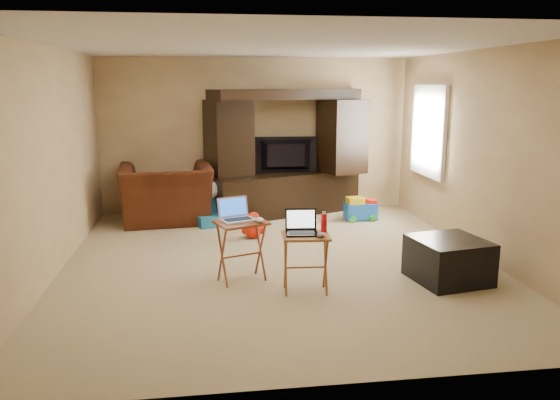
{
  "coord_description": "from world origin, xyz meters",
  "views": [
    {
      "loc": [
        -0.82,
        -6.17,
        2.1
      ],
      "look_at": [
        0.0,
        -0.2,
        0.8
      ],
      "focal_mm": 35.0,
      "sensor_mm": 36.0,
      "label": 1
    }
  ],
  "objects": [
    {
      "name": "wall_back",
      "position": [
        0.0,
        2.75,
        1.25
      ],
      "size": [
        5.0,
        0.0,
        5.0
      ],
      "primitive_type": "plane",
      "rotation": [
        1.57,
        0.0,
        0.0
      ],
      "color": "tan",
      "rests_on": "ground"
    },
    {
      "name": "ceiling",
      "position": [
        0.0,
        0.0,
        2.5
      ],
      "size": [
        5.5,
        5.5,
        0.0
      ],
      "primitive_type": "plane",
      "rotation": [
        3.14,
        0.0,
        0.0
      ],
      "color": "silver",
      "rests_on": "ground"
    },
    {
      "name": "recliner",
      "position": [
        -1.43,
        2.13,
        0.44
      ],
      "size": [
        1.46,
        1.3,
        0.88
      ],
      "primitive_type": "imported",
      "rotation": [
        0.0,
        0.0,
        3.24
      ],
      "color": "#47190F",
      "rests_on": "floor"
    },
    {
      "name": "wall_right",
      "position": [
        2.5,
        0.0,
        1.25
      ],
      "size": [
        0.0,
        5.5,
        5.5
      ],
      "primitive_type": "plane",
      "rotation": [
        1.57,
        0.0,
        -1.57
      ],
      "color": "tan",
      "rests_on": "ground"
    },
    {
      "name": "wall_front",
      "position": [
        0.0,
        -2.75,
        1.25
      ],
      "size": [
        5.0,
        0.0,
        5.0
      ],
      "primitive_type": "plane",
      "rotation": [
        -1.57,
        0.0,
        0.0
      ],
      "color": "tan",
      "rests_on": "ground"
    },
    {
      "name": "push_toy",
      "position": [
        1.55,
        1.85,
        0.19
      ],
      "size": [
        0.51,
        0.38,
        0.37
      ],
      "primitive_type": null,
      "rotation": [
        0.0,
        0.0,
        0.05
      ],
      "color": "blue",
      "rests_on": "floor"
    },
    {
      "name": "window_frame",
      "position": [
        2.46,
        1.55,
        1.4
      ],
      "size": [
        0.06,
        1.14,
        1.34
      ],
      "primitive_type": "cube",
      "color": "white",
      "rests_on": "ground"
    },
    {
      "name": "ottoman",
      "position": [
        1.74,
        -0.87,
        0.23
      ],
      "size": [
        0.83,
        0.83,
        0.46
      ],
      "primitive_type": "cube",
      "rotation": [
        0.0,
        0.0,
        0.17
      ],
      "color": "black",
      "rests_on": "floor"
    },
    {
      "name": "tray_table_left",
      "position": [
        -0.47,
        -0.58,
        0.33
      ],
      "size": [
        0.62,
        0.56,
        0.66
      ],
      "primitive_type": "cube",
      "rotation": [
        0.0,
        0.0,
        0.36
      ],
      "color": "brown",
      "rests_on": "floor"
    },
    {
      "name": "laptop_left",
      "position": [
        -0.5,
        -0.55,
        0.78
      ],
      "size": [
        0.42,
        0.38,
        0.24
      ],
      "primitive_type": "cube",
      "rotation": [
        0.0,
        0.0,
        0.35
      ],
      "color": "#BBBCC1",
      "rests_on": "tray_table_left"
    },
    {
      "name": "tray_table_right",
      "position": [
        0.15,
        -0.99,
        0.3
      ],
      "size": [
        0.5,
        0.41,
        0.61
      ],
      "primitive_type": "cube",
      "rotation": [
        0.0,
        0.0,
        -0.07
      ],
      "color": "#9A5825",
      "rests_on": "floor"
    },
    {
      "name": "mouse_right",
      "position": [
        0.28,
        -1.11,
        0.63
      ],
      "size": [
        0.12,
        0.14,
        0.05
      ],
      "primitive_type": "ellipsoid",
      "rotation": [
        0.0,
        0.0,
        -0.36
      ],
      "color": "#47474C",
      "rests_on": "tray_table_right"
    },
    {
      "name": "child_rocker",
      "position": [
        -0.77,
        1.85,
        0.29
      ],
      "size": [
        0.57,
        0.61,
        0.58
      ],
      "primitive_type": null,
      "rotation": [
        0.0,
        0.0,
        0.33
      ],
      "color": "#1A6694",
      "rests_on": "floor"
    },
    {
      "name": "wall_left",
      "position": [
        -2.5,
        0.0,
        1.25
      ],
      "size": [
        0.0,
        5.5,
        5.5
      ],
      "primitive_type": "plane",
      "rotation": [
        1.57,
        0.0,
        1.57
      ],
      "color": "tan",
      "rests_on": "ground"
    },
    {
      "name": "floor",
      "position": [
        0.0,
        0.0,
        0.0
      ],
      "size": [
        5.5,
        5.5,
        0.0
      ],
      "primitive_type": "plane",
      "color": "tan",
      "rests_on": "ground"
    },
    {
      "name": "water_bottle",
      "position": [
        0.35,
        -0.91,
        0.7
      ],
      "size": [
        0.06,
        0.06,
        0.19
      ],
      "primitive_type": "cylinder",
      "color": "red",
      "rests_on": "tray_table_right"
    },
    {
      "name": "plush_toy",
      "position": [
        -0.2,
        1.06,
        0.19
      ],
      "size": [
        0.34,
        0.28,
        0.38
      ],
      "primitive_type": null,
      "color": "red",
      "rests_on": "floor"
    },
    {
      "name": "window_pane",
      "position": [
        2.48,
        1.55,
        1.4
      ],
      "size": [
        0.0,
        1.2,
        1.2
      ],
      "primitive_type": "plane",
      "rotation": [
        1.57,
        0.0,
        -1.57
      ],
      "color": "white",
      "rests_on": "ground"
    },
    {
      "name": "television",
      "position": [
        0.46,
        2.41,
        0.96
      ],
      "size": [
        1.02,
        0.19,
        0.58
      ],
      "primitive_type": "imported",
      "rotation": [
        0.0,
        0.0,
        3.09
      ],
      "color": "black",
      "rests_on": "entertainment_center"
    },
    {
      "name": "entertainment_center",
      "position": [
        0.46,
        2.41,
        1.0
      ],
      "size": [
        2.51,
        1.42,
        2.0
      ],
      "primitive_type": "cube",
      "rotation": [
        0.0,
        0.0,
        0.36
      ],
      "color": "black",
      "rests_on": "floor"
    },
    {
      "name": "mouse_left",
      "position": [
        -0.28,
        -0.65,
        0.69
      ],
      "size": [
        0.11,
        0.15,
        0.05
      ],
      "primitive_type": "ellipsoid",
      "rotation": [
        0.0,
        0.0,
        0.16
      ],
      "color": "white",
      "rests_on": "tray_table_left"
    },
    {
      "name": "laptop_right",
      "position": [
        0.11,
        -0.97,
        0.73
      ],
      "size": [
        0.34,
        0.3,
        0.24
      ],
      "primitive_type": "cube",
      "rotation": [
        0.0,
        0.0,
        -0.1
      ],
      "color": "black",
      "rests_on": "tray_table_right"
    }
  ]
}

